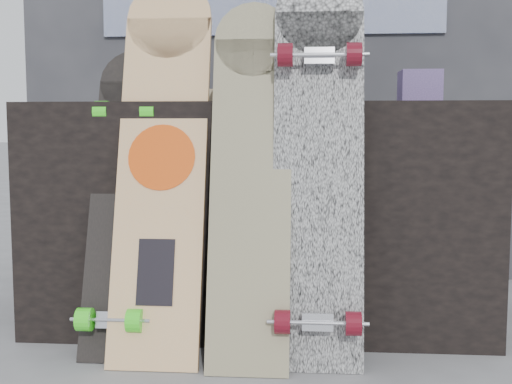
# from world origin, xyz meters

# --- Properties ---
(ground) EXTENTS (60.00, 60.00, 0.00)m
(ground) POSITION_xyz_m (0.00, 0.00, 0.00)
(ground) COLOR slate
(ground) RESTS_ON ground
(vendor_table) EXTENTS (1.60, 0.60, 0.80)m
(vendor_table) POSITION_xyz_m (0.00, 0.50, 0.40)
(vendor_table) COLOR black
(vendor_table) RESTS_ON ground
(booth) EXTENTS (2.40, 0.22, 2.20)m
(booth) POSITION_xyz_m (0.00, 1.35, 1.10)
(booth) COLOR #2F2F34
(booth) RESTS_ON ground
(merch_box_purple) EXTENTS (0.18, 0.12, 0.10)m
(merch_box_purple) POSITION_xyz_m (-0.45, 0.47, 0.85)
(merch_box_purple) COLOR navy
(merch_box_purple) RESTS_ON vendor_table
(merch_box_small) EXTENTS (0.14, 0.14, 0.12)m
(merch_box_small) POSITION_xyz_m (0.57, 0.54, 0.86)
(merch_box_small) COLOR navy
(merch_box_small) RESTS_ON vendor_table
(merch_box_flat) EXTENTS (0.22, 0.10, 0.06)m
(merch_box_flat) POSITION_xyz_m (-0.09, 0.61, 0.83)
(merch_box_flat) COLOR #D1B78C
(merch_box_flat) RESTS_ON vendor_table
(longboard_geisha) EXTENTS (0.28, 0.38, 1.21)m
(longboard_geisha) POSITION_xyz_m (-0.28, 0.18, 0.64)
(longboard_geisha) COLOR #D0B18C
(longboard_geisha) RESTS_ON ground
(longboard_celtic) EXTENTS (0.25, 0.31, 1.11)m
(longboard_celtic) POSITION_xyz_m (0.00, 0.12, 0.59)
(longboard_celtic) COLOR beige
(longboard_celtic) RESTS_ON ground
(longboard_cascadia) EXTENTS (0.27, 0.30, 1.21)m
(longboard_cascadia) POSITION_xyz_m (0.20, 0.12, 0.63)
(longboard_cascadia) COLOR silver
(longboard_cascadia) RESTS_ON ground
(skateboard_dark) EXTENTS (0.22, 0.39, 0.98)m
(skateboard_dark) POSITION_xyz_m (-0.42, 0.20, 0.51)
(skateboard_dark) COLOR black
(skateboard_dark) RESTS_ON ground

